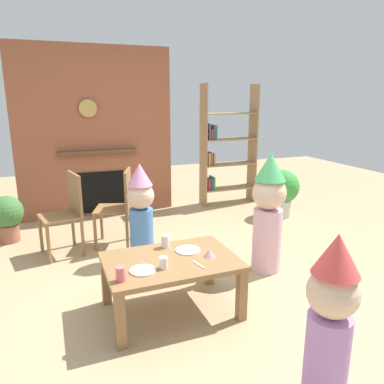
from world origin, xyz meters
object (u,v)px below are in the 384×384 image
Objects in this scene: paper_cup_center at (164,263)px; dining_chair_left at (68,209)px; paper_cup_near_left at (165,241)px; child_with_cone_hat at (331,317)px; child_in_pink at (268,210)px; paper_cup_near_right at (121,274)px; potted_plant_short at (7,216)px; birthday_cake_slice at (209,253)px; bookshelf at (225,150)px; dining_chair_middle at (121,203)px; coffee_table at (171,267)px; potted_plant_tall at (282,189)px; child_by_the_chairs at (141,210)px; paper_plate_front at (143,270)px; paper_plate_rear at (188,250)px.

dining_chair_left is (-0.58, 1.68, 0.01)m from paper_cup_center.
paper_cup_near_left is 0.11× the size of child_with_cone_hat.
paper_cup_center is 1.33m from child_in_pink.
potted_plant_short reaches higher than paper_cup_near_right.
birthday_cake_slice is at bearing -50.15° from paper_cup_near_left.
paper_cup_near_left is 1.03× the size of paper_cup_near_right.
bookshelf is 3.35× the size of potted_plant_short.
bookshelf is at bearing -129.65° from dining_chair_middle.
coffee_table is 0.87× the size of child_in_pink.
child_by_the_chairs is at bearing -163.02° from potted_plant_tall.
dining_chair_left is 1.29× the size of potted_plant_tall.
child_in_pink reaches higher than potted_plant_tall.
paper_plate_front is at bearing -126.04° from bookshelf.
potted_plant_short is (-1.26, 0.59, -0.18)m from dining_chair_middle.
paper_plate_rear is 1.68m from dining_chair_left.
bookshelf is 2.25m from dining_chair_middle.
child_by_the_chairs is 1.16× the size of dining_chair_middle.
child_with_cone_hat is at bearing 101.65° from dining_chair_left.
paper_cup_center reaches higher than paper_plate_rear.
dining_chair_middle is (0.01, 1.70, 0.01)m from paper_cup_center.
potted_plant_tall is at bearing 43.12° from birthday_cake_slice.
child_in_pink reaches higher than coffee_table.
paper_plate_front is at bearing 1.38° from child_in_pink.
coffee_table is 0.33m from birthday_cake_slice.
paper_cup_center is 1.70m from dining_chair_middle.
paper_cup_near_left reaches higher than paper_plate_front.
child_with_cone_hat is at bearing -59.61° from paper_cup_center.
dining_chair_middle reaches higher than potted_plant_short.
dining_chair_middle is at bearing -163.53° from child_by_the_chairs.
paper_cup_near_right is at bearing 2.22° from child_in_pink.
paper_cup_near_right is 0.15× the size of potted_plant_tall.
birthday_cake_slice is at bearing 8.48° from paper_cup_center.
bookshelf is at bearing 58.13° from paper_plate_rear.
bookshelf reaches higher than dining_chair_left.
coffee_table is 0.99× the size of child_by_the_chairs.
dining_chair_left is (-0.24, 1.75, 0.00)m from paper_cup_near_right.
coffee_table is at bearing 166.29° from birthday_cake_slice.
paper_cup_near_right is 1.77m from dining_chair_left.
potted_plant_short is (-1.38, 1.06, -0.22)m from child_by_the_chairs.
paper_cup_near_right is 0.51× the size of paper_plate_rear.
child_with_cone_hat is 3.46m from potted_plant_tall.
birthday_cake_slice is (0.27, -0.32, -0.02)m from paper_cup_near_left.
dining_chair_middle reaches higher than paper_plate_rear.
paper_cup_near_left is 0.12× the size of dining_chair_middle.
child_by_the_chairs is (0.29, 1.21, 0.09)m from paper_plate_front.
child_with_cone_hat is 2.99m from dining_chair_left.
coffee_table is 1.83× the size of potted_plant_short.
bookshelf is 19.00× the size of birthday_cake_slice.
paper_cup_near_left is at bearing 44.19° from paper_cup_near_right.
child_with_cone_hat is at bearing 121.82° from dining_chair_middle.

